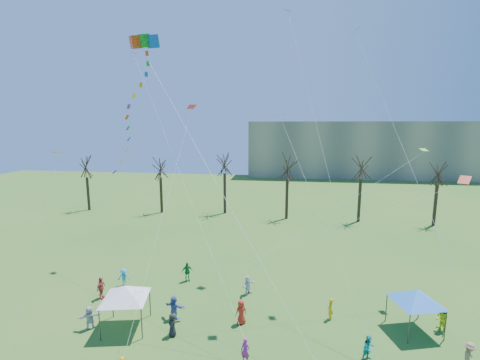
# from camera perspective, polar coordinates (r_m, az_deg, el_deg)

# --- Properties ---
(distant_building) EXTENTS (60.00, 14.00, 15.00)m
(distant_building) POSITION_cam_1_polar(r_m,az_deg,el_deg) (98.08, 19.67, 4.98)
(distant_building) COLOR gray
(distant_building) RESTS_ON ground
(bare_tree_row) EXTENTS (68.63, 9.44, 10.20)m
(bare_tree_row) POSITION_cam_1_polar(r_m,az_deg,el_deg) (50.52, 9.90, 0.99)
(bare_tree_row) COLOR black
(bare_tree_row) RESTS_ON ground
(big_box_kite) EXTENTS (6.89, 4.97, 21.78)m
(big_box_kite) POSITION_cam_1_polar(r_m,az_deg,el_deg) (20.78, -17.24, 10.54)
(big_box_kite) COLOR red
(big_box_kite) RESTS_ON ground
(canopy_tent_white) EXTENTS (4.12, 4.12, 3.15)m
(canopy_tent_white) POSITION_cam_1_polar(r_m,az_deg,el_deg) (25.71, -19.02, -17.64)
(canopy_tent_white) COLOR #3F3F44
(canopy_tent_white) RESTS_ON ground
(canopy_tent_blue) EXTENTS (3.86, 3.86, 3.01)m
(canopy_tent_blue) POSITION_cam_1_polar(r_m,az_deg,el_deg) (27.06, 27.87, -17.11)
(canopy_tent_blue) COLOR #3F3F44
(canopy_tent_blue) RESTS_ON ground
(festival_crowd) EXTENTS (26.42, 14.88, 1.83)m
(festival_crowd) POSITION_cam_1_polar(r_m,az_deg,el_deg) (24.79, -0.65, -23.02)
(festival_crowd) COLOR red
(festival_crowd) RESTS_ON ground
(small_kites_aloft) EXTENTS (27.63, 18.85, 33.79)m
(small_kites_aloft) POSITION_cam_1_polar(r_m,az_deg,el_deg) (25.40, 4.28, 9.60)
(small_kites_aloft) COLOR orange
(small_kites_aloft) RESTS_ON ground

